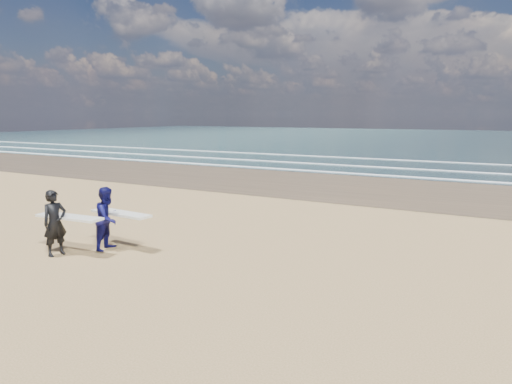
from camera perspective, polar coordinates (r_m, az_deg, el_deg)
The scene contains 2 objects.
surfer_near at distance 14.59m, azimuth -23.67°, elevation -3.49°, with size 2.24×1.09×1.95m.
surfer_far at distance 14.65m, azimuth -17.94°, elevation -3.12°, with size 2.23×1.22×1.95m.
Camera 1 is at (11.60, -7.98, 4.11)m, focal length 32.00 mm.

